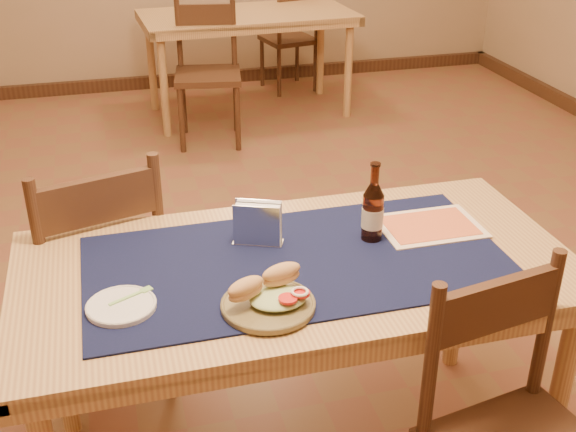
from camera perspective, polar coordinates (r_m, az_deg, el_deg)
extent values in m
cube|color=brown|center=(3.14, -3.32, -8.32)|extent=(6.00, 7.00, 0.02)
cylinder|color=tan|center=(2.35, 20.59, -13.32)|extent=(0.06, 0.06, 0.71)
cylinder|color=tan|center=(2.51, -17.68, -9.79)|extent=(0.06, 0.06, 0.71)
cylinder|color=tan|center=(2.78, 13.37, -5.33)|extent=(0.06, 0.06, 0.71)
cube|color=tan|center=(2.08, 0.71, -4.15)|extent=(1.60, 0.80, 0.04)
cube|color=#0E1033|center=(2.07, 0.71, -3.61)|extent=(1.20, 0.60, 0.01)
cube|color=#3F2716|center=(6.26, -10.03, 10.44)|extent=(6.00, 0.06, 0.10)
cylinder|color=tan|center=(5.05, -9.76, 10.05)|extent=(0.06, 0.06, 0.71)
cylinder|color=tan|center=(5.39, 4.79, 11.43)|extent=(0.06, 0.06, 0.71)
cylinder|color=tan|center=(5.62, -10.73, 11.71)|extent=(0.06, 0.06, 0.71)
cylinder|color=tan|center=(5.93, 2.58, 12.95)|extent=(0.06, 0.06, 0.71)
cube|color=tan|center=(5.37, -3.23, 15.54)|extent=(1.54, 0.83, 0.04)
cylinder|color=#3F2716|center=(2.96, -12.18, -5.68)|extent=(0.04, 0.04, 0.47)
cylinder|color=#3F2716|center=(2.89, -19.30, -7.56)|extent=(0.04, 0.04, 0.47)
cylinder|color=#3F2716|center=(2.66, -9.42, -9.58)|extent=(0.04, 0.04, 0.47)
cylinder|color=#3F2716|center=(2.59, -17.37, -11.84)|extent=(0.04, 0.04, 0.47)
cube|color=#3F2716|center=(2.64, -15.18, -4.37)|extent=(0.54, 0.54, 0.04)
cube|color=#3F2716|center=(2.29, -14.84, 1.19)|extent=(0.37, 0.13, 0.15)
cylinder|color=#3F2716|center=(2.40, -10.18, -0.50)|extent=(0.04, 0.04, 0.48)
cylinder|color=#3F2716|center=(2.32, -18.93, -2.69)|extent=(0.04, 0.04, 0.48)
cube|color=#3F2716|center=(1.86, 16.14, -6.81)|extent=(0.36, 0.09, 0.14)
cylinder|color=#3F2716|center=(1.83, 11.21, -11.45)|extent=(0.04, 0.04, 0.46)
cylinder|color=#3F2716|center=(2.04, 19.65, -8.27)|extent=(0.04, 0.04, 0.46)
cylinder|color=#3F2716|center=(4.79, -8.42, 7.59)|extent=(0.04, 0.04, 0.46)
cylinder|color=#3F2716|center=(4.78, -4.00, 7.79)|extent=(0.04, 0.04, 0.46)
cylinder|color=#3F2716|center=(5.13, -8.27, 8.96)|extent=(0.04, 0.04, 0.46)
cylinder|color=#3F2716|center=(5.13, -4.14, 9.15)|extent=(0.04, 0.04, 0.46)
cube|color=#3F2716|center=(4.89, -6.35, 10.94)|extent=(0.49, 0.49, 0.04)
cube|color=#3F2716|center=(4.99, -6.55, 15.49)|extent=(0.37, 0.09, 0.14)
cylinder|color=#3F2716|center=(5.02, -8.63, 14.01)|extent=(0.04, 0.04, 0.47)
cylinder|color=#3F2716|center=(5.01, -4.32, 14.22)|extent=(0.04, 0.04, 0.47)
cylinder|color=#3F2716|center=(6.30, 0.72, 12.43)|extent=(0.03, 0.03, 0.41)
cylinder|color=#3F2716|center=(6.16, -2.06, 12.08)|extent=(0.03, 0.03, 0.41)
cylinder|color=#3F2716|center=(6.02, 2.17, 11.71)|extent=(0.03, 0.03, 0.41)
cylinder|color=#3F2716|center=(5.88, -0.71, 11.34)|extent=(0.03, 0.03, 0.41)
cube|color=#3F2716|center=(6.04, 0.03, 13.78)|extent=(0.45, 0.45, 0.04)
cube|color=#3F2716|center=(5.82, 0.82, 16.49)|extent=(0.33, 0.09, 0.13)
cylinder|color=#3F2716|center=(5.92, 2.28, 15.56)|extent=(0.03, 0.03, 0.42)
cylinder|color=#3F2716|center=(5.77, -0.69, 15.28)|extent=(0.03, 0.03, 0.42)
cylinder|color=brown|center=(1.87, -1.58, -7.04)|extent=(0.24, 0.24, 0.01)
torus|color=brown|center=(1.87, -1.58, -6.92)|extent=(0.25, 0.25, 0.01)
ellipsoid|color=#B8D08F|center=(1.86, -0.80, -6.51)|extent=(0.15, 0.12, 0.03)
ellipsoid|color=tan|center=(1.83, -3.37, -5.80)|extent=(0.11, 0.09, 0.06)
ellipsoid|color=tan|center=(1.89, -0.53, -4.66)|extent=(0.12, 0.07, 0.06)
cylinder|color=red|center=(1.83, -0.01, -6.56)|extent=(0.05, 0.05, 0.01)
cylinder|color=red|center=(1.85, 1.06, -6.11)|extent=(0.05, 0.05, 0.01)
torus|color=white|center=(1.84, 0.94, -5.99)|extent=(0.05, 0.05, 0.01)
cylinder|color=silver|center=(1.91, -13.04, -6.95)|extent=(0.18, 0.18, 0.01)
torus|color=silver|center=(1.91, -13.05, -6.82)|extent=(0.18, 0.18, 0.01)
cube|color=#8CC76D|center=(1.93, -12.71, -6.34)|extent=(0.09, 0.05, 0.00)
cube|color=#8CC76D|center=(1.95, -11.12, -5.71)|extent=(0.04, 0.03, 0.00)
cylinder|color=#491C0D|center=(2.17, 6.69, -0.09)|extent=(0.06, 0.06, 0.14)
cone|color=#491C0D|center=(2.13, 6.82, 2.08)|extent=(0.06, 0.06, 0.04)
cylinder|color=#491C0D|center=(2.11, 6.89, 3.25)|extent=(0.02, 0.02, 0.06)
cylinder|color=#491C0D|center=(2.09, 6.94, 4.07)|extent=(0.03, 0.03, 0.01)
cylinder|color=beige|center=(2.17, 6.69, -0.09)|extent=(0.07, 0.07, 0.06)
cube|color=silver|center=(2.16, -2.38, -2.07)|extent=(0.16, 0.11, 0.00)
cube|color=silver|center=(2.11, -2.52, -0.81)|extent=(0.13, 0.06, 0.13)
cube|color=silver|center=(2.15, -2.31, -0.23)|extent=(0.13, 0.06, 0.13)
cube|color=white|center=(2.13, -2.41, -0.64)|extent=(0.14, 0.08, 0.12)
cube|color=#3F93CB|center=(2.11, -2.51, -0.60)|extent=(0.09, 0.04, 0.04)
cube|color=beige|center=(2.29, 11.11, -0.79)|extent=(0.31, 0.23, 0.00)
cube|color=#D16136|center=(2.29, 11.11, -0.72)|extent=(0.27, 0.19, 0.00)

